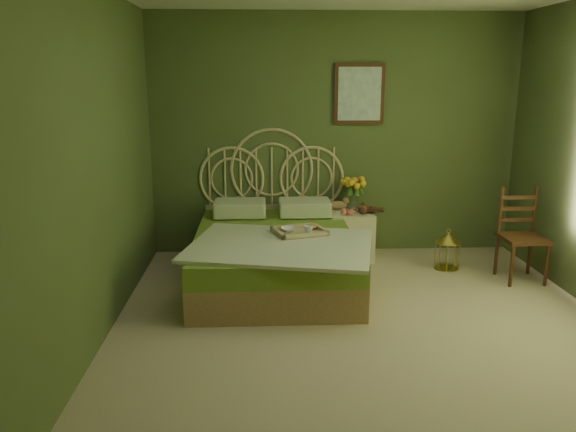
{
  "coord_description": "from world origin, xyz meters",
  "views": [
    {
      "loc": [
        -0.8,
        -3.87,
        1.94
      ],
      "look_at": [
        -0.57,
        1.0,
        0.72
      ],
      "focal_mm": 35.0,
      "sensor_mm": 36.0,
      "label": 1
    }
  ],
  "objects": [
    {
      "name": "floor",
      "position": [
        0.0,
        0.0,
        0.0
      ],
      "size": [
        4.5,
        4.5,
        0.0
      ],
      "primitive_type": "plane",
      "color": "tan",
      "rests_on": "ground"
    },
    {
      "name": "wall_back",
      "position": [
        0.0,
        2.25,
        1.3
      ],
      "size": [
        4.0,
        0.0,
        4.0
      ],
      "primitive_type": "plane",
      "rotation": [
        1.57,
        0.0,
        0.0
      ],
      "color": "#4D6032",
      "rests_on": "floor"
    },
    {
      "name": "wall_left",
      "position": [
        -2.0,
        0.0,
        1.3
      ],
      "size": [
        0.0,
        4.5,
        4.5
      ],
      "primitive_type": "plane",
      "rotation": [
        1.57,
        0.0,
        1.57
      ],
      "color": "#4D6032",
      "rests_on": "floor"
    },
    {
      "name": "wall_art",
      "position": [
        0.25,
        2.22,
        1.75
      ],
      "size": [
        0.54,
        0.04,
        0.64
      ],
      "color": "#341E0E",
      "rests_on": "wall_back"
    },
    {
      "name": "bed",
      "position": [
        -0.69,
        1.29,
        0.3
      ],
      "size": [
        1.76,
        2.22,
        1.37
      ],
      "color": "tan",
      "rests_on": "floor"
    },
    {
      "name": "nightstand",
      "position": [
        0.16,
        1.98,
        0.34
      ],
      "size": [
        0.47,
        0.48,
        0.94
      ],
      "color": "beige",
      "rests_on": "floor"
    },
    {
      "name": "chair",
      "position": [
        1.7,
        1.25,
        0.5
      ],
      "size": [
        0.4,
        0.4,
        0.89
      ],
      "rotation": [
        0.0,
        0.0,
        0.02
      ],
      "color": "#341E0E",
      "rests_on": "floor"
    },
    {
      "name": "birdcage",
      "position": [
        1.1,
        1.54,
        0.19
      ],
      "size": [
        0.25,
        0.25,
        0.38
      ],
      "rotation": [
        0.0,
        0.0,
        0.13
      ],
      "color": "gold",
      "rests_on": "floor"
    },
    {
      "name": "book_lower",
      "position": [
        0.33,
        1.98,
        0.52
      ],
      "size": [
        0.17,
        0.22,
        0.02
      ],
      "primitive_type": "imported",
      "rotation": [
        0.0,
        0.0,
        0.05
      ],
      "color": "#381E0F",
      "rests_on": "nightstand"
    },
    {
      "name": "book_upper",
      "position": [
        0.33,
        1.98,
        0.54
      ],
      "size": [
        0.25,
        0.27,
        0.02
      ],
      "primitive_type": "imported",
      "rotation": [
        0.0,
        0.0,
        -0.59
      ],
      "color": "#472819",
      "rests_on": "nightstand"
    },
    {
      "name": "cereal_bowl",
      "position": [
        -0.56,
        1.16,
        0.55
      ],
      "size": [
        0.14,
        0.14,
        0.03
      ],
      "primitive_type": "imported",
      "rotation": [
        0.0,
        0.0,
        -0.05
      ],
      "color": "white",
      "rests_on": "bed"
    },
    {
      "name": "coffee_cup",
      "position": [
        -0.38,
        1.05,
        0.57
      ],
      "size": [
        0.09,
        0.09,
        0.08
      ],
      "primitive_type": "imported",
      "rotation": [
        0.0,
        0.0,
        -0.06
      ],
      "color": "white",
      "rests_on": "bed"
    }
  ]
}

